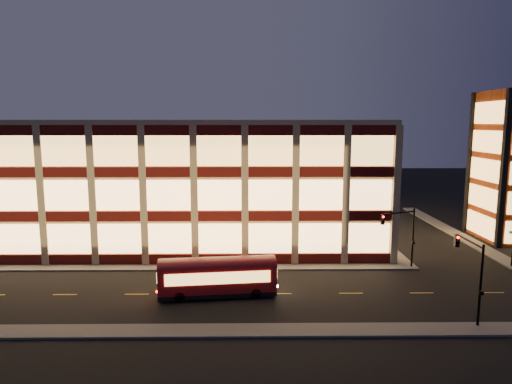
{
  "coord_description": "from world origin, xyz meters",
  "views": [
    {
      "loc": [
        7.55,
        -42.55,
        14.24
      ],
      "look_at": [
        8.17,
        8.0,
        6.52
      ],
      "focal_mm": 32.0,
      "sensor_mm": 36.0,
      "label": 1
    }
  ],
  "objects": [
    {
      "name": "trolley_bus",
      "position": [
        4.8,
        -6.35,
        1.8
      ],
      "size": [
        9.81,
        3.47,
        3.25
      ],
      "rotation": [
        0.0,
        0.0,
        0.11
      ],
      "color": "#9C080B",
      "rests_on": "ground"
    },
    {
      "name": "sidewalk_near",
      "position": [
        0.0,
        -13.0,
        0.07
      ],
      "size": [
        100.0,
        2.0,
        0.15
      ],
      "primitive_type": "cube",
      "color": "#514F4C",
      "rests_on": "ground"
    },
    {
      "name": "traffic_signal_near",
      "position": [
        23.5,
        -11.03,
        4.13
      ],
      "size": [
        0.32,
        4.45,
        6.0
      ],
      "color": "black",
      "rests_on": "ground"
    },
    {
      "name": "ground",
      "position": [
        0.0,
        0.0,
        0.0
      ],
      "size": [
        200.0,
        200.0,
        0.0
      ],
      "primitive_type": "plane",
      "color": "black",
      "rests_on": "ground"
    },
    {
      "name": "traffic_signal_far",
      "position": [
        22.21,
        0.24,
        4.11
      ],
      "size": [
        3.79,
        1.87,
        6.0
      ],
      "color": "black",
      "rests_on": "ground"
    },
    {
      "name": "office_building",
      "position": [
        -2.91,
        16.91,
        7.25
      ],
      "size": [
        50.45,
        30.45,
        14.5
      ],
      "color": "tan",
      "rests_on": "ground"
    },
    {
      "name": "sidewalk_office_east",
      "position": [
        23.0,
        17.0,
        0.07
      ],
      "size": [
        2.0,
        30.0,
        0.15
      ],
      "primitive_type": "cube",
      "color": "#514F4C",
      "rests_on": "ground"
    },
    {
      "name": "sidewalk_office_south",
      "position": [
        -3.0,
        1.0,
        0.07
      ],
      "size": [
        54.0,
        2.0,
        0.15
      ],
      "primitive_type": "cube",
      "color": "#514F4C",
      "rests_on": "ground"
    },
    {
      "name": "sidewalk_tower_west",
      "position": [
        34.0,
        17.0,
        0.07
      ],
      "size": [
        2.0,
        30.0,
        0.15
      ],
      "primitive_type": "cube",
      "color": "#514F4C",
      "rests_on": "ground"
    }
  ]
}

